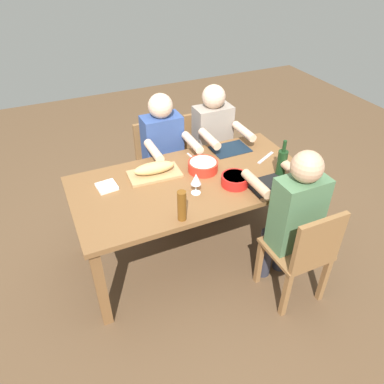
{
  "coord_description": "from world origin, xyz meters",
  "views": [
    {
      "loc": [
        -0.96,
        -2.11,
        2.31
      ],
      "look_at": [
        0.0,
        0.0,
        0.63
      ],
      "focal_mm": 34.41,
      "sensor_mm": 36.0,
      "label": 1
    }
  ],
  "objects_px": {
    "diner_far_center": "(164,150)",
    "wine_glass": "(196,180)",
    "bread_loaf": "(154,168)",
    "dining_table": "(192,189)",
    "diner_far_right": "(214,139)",
    "serving_bowl_greens": "(235,179)",
    "diner_near_right": "(293,212)",
    "chair_far_right": "(205,150)",
    "cutting_board": "(155,174)",
    "beer_bottle": "(182,206)",
    "serving_bowl_pasta": "(203,166)",
    "chair_far_center": "(158,161)",
    "chair_near_right": "(304,252)",
    "wine_bottle": "(282,162)",
    "napkin_stack": "(107,187)"
  },
  "relations": [
    {
      "from": "bread_loaf",
      "to": "dining_table",
      "type": "bearing_deg",
      "value": -38.12
    },
    {
      "from": "chair_far_right",
      "to": "serving_bowl_greens",
      "type": "relative_size",
      "value": 4.12
    },
    {
      "from": "chair_far_center",
      "to": "bread_loaf",
      "type": "relative_size",
      "value": 2.66
    },
    {
      "from": "chair_far_right",
      "to": "chair_far_center",
      "type": "height_order",
      "value": "same"
    },
    {
      "from": "cutting_board",
      "to": "napkin_stack",
      "type": "bearing_deg",
      "value": -177.35
    },
    {
      "from": "bread_loaf",
      "to": "serving_bowl_greens",
      "type": "bearing_deg",
      "value": -36.21
    },
    {
      "from": "dining_table",
      "to": "diner_far_right",
      "type": "xyz_separation_m",
      "value": [
        0.5,
        0.6,
        0.04
      ]
    },
    {
      "from": "chair_far_center",
      "to": "diner_far_center",
      "type": "height_order",
      "value": "diner_far_center"
    },
    {
      "from": "diner_near_right",
      "to": "beer_bottle",
      "type": "relative_size",
      "value": 5.45
    },
    {
      "from": "diner_near_right",
      "to": "serving_bowl_greens",
      "type": "bearing_deg",
      "value": 119.32
    },
    {
      "from": "chair_near_right",
      "to": "chair_far_right",
      "type": "xyz_separation_m",
      "value": [
        0.0,
        1.56,
        0.0
      ]
    },
    {
      "from": "serving_bowl_greens",
      "to": "napkin_stack",
      "type": "relative_size",
      "value": 1.47
    },
    {
      "from": "chair_far_right",
      "to": "wine_bottle",
      "type": "height_order",
      "value": "wine_bottle"
    },
    {
      "from": "wine_glass",
      "to": "diner_far_center",
      "type": "bearing_deg",
      "value": 86.78
    },
    {
      "from": "chair_near_right",
      "to": "napkin_stack",
      "type": "bearing_deg",
      "value": 139.63
    },
    {
      "from": "dining_table",
      "to": "diner_far_center",
      "type": "relative_size",
      "value": 1.51
    },
    {
      "from": "dining_table",
      "to": "serving_bowl_greens",
      "type": "bearing_deg",
      "value": -34.46
    },
    {
      "from": "dining_table",
      "to": "chair_near_right",
      "type": "height_order",
      "value": "chair_near_right"
    },
    {
      "from": "diner_far_right",
      "to": "chair_far_center",
      "type": "height_order",
      "value": "diner_far_right"
    },
    {
      "from": "diner_near_right",
      "to": "diner_far_right",
      "type": "distance_m",
      "value": 1.19
    },
    {
      "from": "diner_far_right",
      "to": "serving_bowl_pasta",
      "type": "bearing_deg",
      "value": -125.68
    },
    {
      "from": "diner_far_right",
      "to": "wine_bottle",
      "type": "bearing_deg",
      "value": -78.37
    },
    {
      "from": "diner_far_right",
      "to": "bread_loaf",
      "type": "distance_m",
      "value": 0.85
    },
    {
      "from": "serving_bowl_pasta",
      "to": "cutting_board",
      "type": "relative_size",
      "value": 0.59
    },
    {
      "from": "dining_table",
      "to": "cutting_board",
      "type": "distance_m",
      "value": 0.31
    },
    {
      "from": "diner_far_center",
      "to": "cutting_board",
      "type": "relative_size",
      "value": 3.0
    },
    {
      "from": "napkin_stack",
      "to": "diner_far_right",
      "type": "bearing_deg",
      "value": 21.04
    },
    {
      "from": "chair_far_center",
      "to": "wine_bottle",
      "type": "relative_size",
      "value": 2.93
    },
    {
      "from": "chair_far_right",
      "to": "wine_glass",
      "type": "xyz_separation_m",
      "value": [
        -0.54,
        -0.94,
        0.37
      ]
    },
    {
      "from": "wine_glass",
      "to": "diner_far_right",
      "type": "bearing_deg",
      "value": 54.46
    },
    {
      "from": "serving_bowl_greens",
      "to": "dining_table",
      "type": "bearing_deg",
      "value": 145.54
    },
    {
      "from": "diner_far_right",
      "to": "serving_bowl_greens",
      "type": "xyz_separation_m",
      "value": [
        -0.23,
        -0.78,
        0.09
      ]
    },
    {
      "from": "diner_far_right",
      "to": "cutting_board",
      "type": "bearing_deg",
      "value": -150.79
    },
    {
      "from": "diner_near_right",
      "to": "serving_bowl_pasta",
      "type": "xyz_separation_m",
      "value": [
        -0.36,
        0.68,
        0.09
      ]
    },
    {
      "from": "napkin_stack",
      "to": "wine_glass",
      "type": "bearing_deg",
      "value": -29.97
    },
    {
      "from": "diner_near_right",
      "to": "diner_far_right",
      "type": "relative_size",
      "value": 1.0
    },
    {
      "from": "chair_far_right",
      "to": "napkin_stack",
      "type": "distance_m",
      "value": 1.3
    },
    {
      "from": "diner_far_center",
      "to": "wine_glass",
      "type": "bearing_deg",
      "value": -93.22
    },
    {
      "from": "bread_loaf",
      "to": "beer_bottle",
      "type": "distance_m",
      "value": 0.57
    },
    {
      "from": "wine_bottle",
      "to": "napkin_stack",
      "type": "relative_size",
      "value": 2.07
    },
    {
      "from": "serving_bowl_pasta",
      "to": "serving_bowl_greens",
      "type": "height_order",
      "value": "same"
    },
    {
      "from": "chair_far_right",
      "to": "chair_far_center",
      "type": "xyz_separation_m",
      "value": [
        -0.5,
        0.0,
        0.0
      ]
    },
    {
      "from": "chair_far_center",
      "to": "cutting_board",
      "type": "relative_size",
      "value": 2.12
    },
    {
      "from": "serving_bowl_pasta",
      "to": "bread_loaf",
      "type": "bearing_deg",
      "value": 165.51
    },
    {
      "from": "serving_bowl_greens",
      "to": "wine_glass",
      "type": "height_order",
      "value": "wine_glass"
    },
    {
      "from": "serving_bowl_greens",
      "to": "diner_near_right",
      "type": "bearing_deg",
      "value": -60.68
    },
    {
      "from": "cutting_board",
      "to": "beer_bottle",
      "type": "xyz_separation_m",
      "value": [
        -0.01,
        -0.57,
        0.1
      ]
    },
    {
      "from": "chair_far_right",
      "to": "diner_far_center",
      "type": "height_order",
      "value": "diner_far_center"
    },
    {
      "from": "bread_loaf",
      "to": "wine_glass",
      "type": "xyz_separation_m",
      "value": [
        0.19,
        -0.35,
        0.05
      ]
    },
    {
      "from": "diner_near_right",
      "to": "chair_far_right",
      "type": "height_order",
      "value": "diner_near_right"
    }
  ]
}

